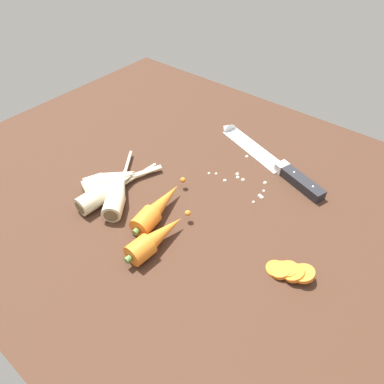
# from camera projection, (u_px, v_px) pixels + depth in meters

# --- Properties ---
(ground_plane) EXTENTS (1.20, 0.90, 0.04)m
(ground_plane) POSITION_uv_depth(u_px,v_px,m) (198.00, 199.00, 0.78)
(ground_plane) COLOR #42281C
(chefs_knife) EXTENTS (0.34, 0.14, 0.04)m
(chefs_knife) POSITION_uv_depth(u_px,v_px,m) (265.00, 156.00, 0.85)
(chefs_knife) COLOR silver
(chefs_knife) RESTS_ON ground_plane
(whole_carrot) EXTENTS (0.06, 0.18, 0.04)m
(whole_carrot) POSITION_uv_depth(u_px,v_px,m) (157.00, 208.00, 0.70)
(whole_carrot) COLOR orange
(whole_carrot) RESTS_ON ground_plane
(whole_carrot_second) EXTENTS (0.05, 0.16, 0.04)m
(whole_carrot_second) POSITION_uv_depth(u_px,v_px,m) (155.00, 238.00, 0.64)
(whole_carrot_second) COLOR orange
(whole_carrot_second) RESTS_ON ground_plane
(parsnip_front) EXTENTS (0.09, 0.18, 0.04)m
(parsnip_front) POSITION_uv_depth(u_px,v_px,m) (110.00, 182.00, 0.76)
(parsnip_front) COLOR beige
(parsnip_front) RESTS_ON ground_plane
(parsnip_mid_left) EXTENTS (0.05, 0.21, 0.04)m
(parsnip_mid_left) POSITION_uv_depth(u_px,v_px,m) (107.00, 191.00, 0.73)
(parsnip_mid_left) COLOR beige
(parsnip_mid_left) RESTS_ON ground_plane
(parsnip_mid_right) EXTENTS (0.09, 0.17, 0.04)m
(parsnip_mid_right) POSITION_uv_depth(u_px,v_px,m) (111.00, 179.00, 0.76)
(parsnip_mid_right) COLOR beige
(parsnip_mid_right) RESTS_ON ground_plane
(parsnip_back) EXTENTS (0.15, 0.19, 0.04)m
(parsnip_back) POSITION_uv_depth(u_px,v_px,m) (118.00, 191.00, 0.74)
(parsnip_back) COLOR beige
(parsnip_back) RESTS_ON ground_plane
(carrot_slice_stack) EXTENTS (0.08, 0.05, 0.03)m
(carrot_slice_stack) POSITION_uv_depth(u_px,v_px,m) (289.00, 271.00, 0.60)
(carrot_slice_stack) COLOR orange
(carrot_slice_stack) RESTS_ON ground_plane
(mince_crumbs) EXTENTS (0.14, 0.13, 0.01)m
(mince_crumbs) POSITION_uv_depth(u_px,v_px,m) (245.00, 180.00, 0.79)
(mince_crumbs) COLOR silver
(mince_crumbs) RESTS_ON ground_plane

